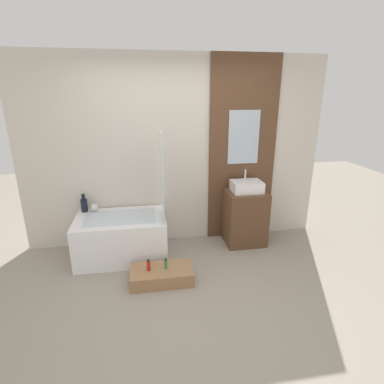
% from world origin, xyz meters
% --- Properties ---
extents(ground_plane, '(12.00, 12.00, 0.00)m').
position_xyz_m(ground_plane, '(0.00, 0.00, 0.00)').
color(ground_plane, gray).
extents(wall_tiled_back, '(4.20, 0.06, 2.60)m').
position_xyz_m(wall_tiled_back, '(0.00, 1.58, 1.30)').
color(wall_tiled_back, beige).
rests_on(wall_tiled_back, ground_plane).
extents(wall_wood_accent, '(0.97, 0.04, 2.60)m').
position_xyz_m(wall_wood_accent, '(0.95, 1.53, 1.31)').
color(wall_wood_accent, brown).
rests_on(wall_wood_accent, ground_plane).
extents(bathtub, '(1.15, 0.75, 0.56)m').
position_xyz_m(bathtub, '(-0.79, 1.15, 0.28)').
color(bathtub, white).
rests_on(bathtub, ground_plane).
extents(glass_shower_screen, '(0.01, 0.47, 1.12)m').
position_xyz_m(glass_shower_screen, '(-0.24, 1.03, 1.12)').
color(glass_shower_screen, silver).
rests_on(glass_shower_screen, bathtub).
extents(wooden_step_bench, '(0.72, 0.39, 0.16)m').
position_xyz_m(wooden_step_bench, '(-0.31, 0.50, 0.08)').
color(wooden_step_bench, '#997047').
rests_on(wooden_step_bench, ground_plane).
extents(vanity_cabinet, '(0.56, 0.47, 0.78)m').
position_xyz_m(vanity_cabinet, '(0.95, 1.27, 0.39)').
color(vanity_cabinet, brown).
rests_on(vanity_cabinet, ground_plane).
extents(sink, '(0.42, 0.31, 0.30)m').
position_xyz_m(sink, '(0.95, 1.27, 0.86)').
color(sink, white).
rests_on(sink, vanity_cabinet).
extents(vase_tall_dark, '(0.08, 0.08, 0.25)m').
position_xyz_m(vase_tall_dark, '(-1.27, 1.44, 0.66)').
color(vase_tall_dark, black).
rests_on(vase_tall_dark, bathtub).
extents(vase_round_light, '(0.11, 0.11, 0.11)m').
position_xyz_m(vase_round_light, '(-1.14, 1.43, 0.62)').
color(vase_round_light, silver).
rests_on(vase_round_light, bathtub).
extents(bottle_soap_primary, '(0.04, 0.04, 0.14)m').
position_xyz_m(bottle_soap_primary, '(-0.45, 0.50, 0.22)').
color(bottle_soap_primary, red).
rests_on(bottle_soap_primary, wooden_step_bench).
extents(bottle_soap_secondary, '(0.04, 0.04, 0.13)m').
position_xyz_m(bottle_soap_secondary, '(-0.26, 0.50, 0.22)').
color(bottle_soap_secondary, '#38704C').
rests_on(bottle_soap_secondary, wooden_step_bench).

